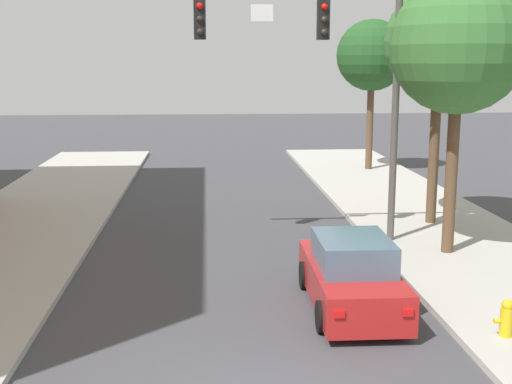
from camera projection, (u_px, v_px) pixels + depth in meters
name	position (u px, v px, depth m)	size (l,w,h in m)	color
traffic_signal_mast	(325.00, 56.00, 18.24)	(7.03, 0.38, 7.50)	#514C47
car_lead_red	(351.00, 276.00, 14.26)	(1.88, 4.26, 1.60)	#B21E1E
fire_hydrant	(507.00, 318.00, 12.48)	(0.48, 0.24, 0.72)	gold
street_tree_second	(458.00, 47.00, 17.11)	(3.53, 3.53, 7.24)	brown
street_tree_third	(439.00, 43.00, 20.43)	(3.37, 3.37, 7.35)	brown
street_tree_farthest	(372.00, 56.00, 31.30)	(3.33, 3.33, 7.04)	brown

